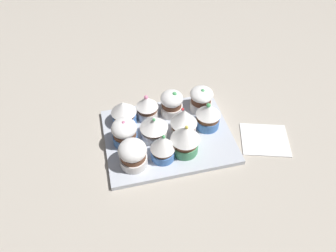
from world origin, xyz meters
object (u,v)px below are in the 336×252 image
at_px(cupcake_1, 172,103).
at_px(cupcake_7, 125,133).
at_px(napkin, 265,139).
at_px(cupcake_9, 163,147).
at_px(cupcake_4, 208,115).
at_px(cupcake_5, 184,122).
at_px(cupcake_2, 147,107).
at_px(cupcake_8, 185,139).
at_px(baking_tray, 168,136).
at_px(cupcake_6, 154,128).
at_px(cupcake_10, 133,154).
at_px(cupcake_3, 124,112).
at_px(cupcake_0, 201,99).

distance_m(cupcake_1, cupcake_7, 0.15).
bearing_deg(napkin, cupcake_9, 0.40).
bearing_deg(cupcake_4, cupcake_5, 10.87).
height_order(cupcake_2, cupcake_8, cupcake_8).
relative_size(baking_tray, cupcake_4, 4.10).
height_order(cupcake_5, cupcake_6, cupcake_5).
relative_size(cupcake_5, napkin, 0.71).
bearing_deg(cupcake_10, cupcake_3, -89.62).
xyz_separation_m(baking_tray, cupcake_1, (-0.03, -0.07, 0.04)).
bearing_deg(cupcake_8, cupcake_3, -45.67).
height_order(cupcake_3, cupcake_6, cupcake_6).
height_order(cupcake_3, cupcake_10, same).
relative_size(cupcake_5, cupcake_9, 1.10).
bearing_deg(cupcake_1, cupcake_6, 50.96).
xyz_separation_m(cupcake_8, napkin, (-0.20, 0.00, -0.05)).
relative_size(cupcake_3, cupcake_8, 0.81).
distance_m(cupcake_6, cupcake_7, 0.07).
height_order(cupcake_2, cupcake_9, cupcake_9).
xyz_separation_m(cupcake_0, cupcake_3, (0.20, 0.00, 0.00)).
relative_size(cupcake_5, cupcake_6, 1.15).
bearing_deg(cupcake_7, cupcake_9, 140.10).
height_order(cupcake_7, cupcake_9, cupcake_9).
bearing_deg(cupcake_4, napkin, 151.51).
bearing_deg(cupcake_10, cupcake_5, -155.11).
distance_m(cupcake_3, cupcake_9, 0.15).
distance_m(cupcake_3, cupcake_6, 0.09).
bearing_deg(cupcake_2, cupcake_6, 91.31).
height_order(cupcake_1, napkin, cupcake_1).
bearing_deg(cupcake_8, napkin, 178.73).
xyz_separation_m(cupcake_1, cupcake_9, (0.05, 0.14, 0.00)).
bearing_deg(napkin, cupcake_5, -16.49).
bearing_deg(cupcake_5, cupcake_3, -28.51).
distance_m(cupcake_4, cupcake_5, 0.07).
distance_m(cupcake_7, cupcake_9, 0.10).
bearing_deg(baking_tray, cupcake_8, 113.90).
bearing_deg(cupcake_5, cupcake_8, 77.85).
relative_size(cupcake_1, cupcake_10, 1.06).
distance_m(cupcake_1, cupcake_6, 0.10).
bearing_deg(cupcake_6, cupcake_7, -2.31).
bearing_deg(cupcake_9, cupcake_5, -137.79).
xyz_separation_m(cupcake_6, cupcake_7, (0.07, -0.00, -0.00)).
distance_m(cupcake_1, cupcake_8, 0.13).
bearing_deg(cupcake_0, cupcake_7, 18.95).
bearing_deg(napkin, cupcake_7, -10.50).
relative_size(cupcake_1, cupcake_8, 0.86).
xyz_separation_m(cupcake_3, cupcake_5, (-0.13, 0.07, 0.01)).
distance_m(cupcake_8, cupcake_9, 0.05).
distance_m(cupcake_9, cupcake_10, 0.07).
height_order(cupcake_1, cupcake_2, cupcake_1).
distance_m(cupcake_3, cupcake_8, 0.17).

